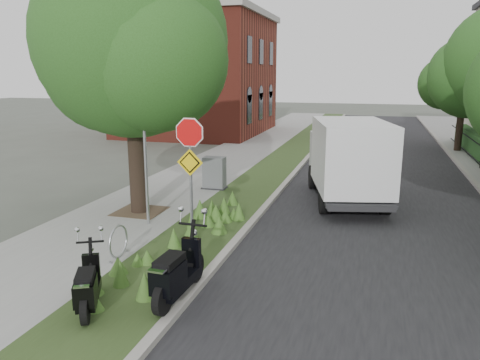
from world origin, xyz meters
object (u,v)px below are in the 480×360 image
(scooter_near, at_px, (88,291))
(box_truck, at_px, (348,157))
(utility_cabinet, at_px, (214,173))
(sign_assembly, at_px, (190,156))
(scooter_far, at_px, (175,278))

(scooter_near, distance_m, box_truck, 9.86)
(scooter_near, distance_m, utility_cabinet, 9.21)
(sign_assembly, relative_size, box_truck, 0.59)
(scooter_near, height_order, box_truck, box_truck)
(scooter_far, xyz_separation_m, box_truck, (2.50, 8.28, 0.95))
(scooter_near, relative_size, utility_cabinet, 1.35)
(sign_assembly, height_order, box_truck, sign_assembly)
(utility_cabinet, bearing_deg, scooter_far, -75.36)
(scooter_far, height_order, box_truck, box_truck)
(box_truck, xyz_separation_m, utility_cabinet, (-4.69, 0.12, -0.85))
(sign_assembly, bearing_deg, box_truck, 59.12)
(box_truck, bearing_deg, sign_assembly, -120.88)
(sign_assembly, bearing_deg, utility_cabinet, 103.99)
(box_truck, distance_m, utility_cabinet, 4.77)
(scooter_far, distance_m, box_truck, 8.70)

